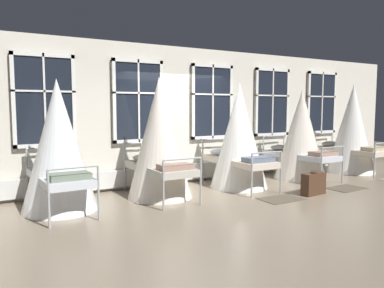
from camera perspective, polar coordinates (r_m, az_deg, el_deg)
name	(u,v)px	position (r m, az deg, el deg)	size (l,w,h in m)	color
ground	(202,192)	(8.06, 1.51, -7.09)	(27.59, 27.59, 0.00)	gray
back_wall_with_windows	(175,116)	(8.87, -2.50, 4.21)	(14.79, 0.10, 3.11)	beige
window_bank	(178,136)	(8.79, -2.12, 1.12)	(10.68, 0.10, 2.69)	black
cot_second	(58,147)	(6.86, -19.14, -0.45)	(1.26, 1.90, 2.23)	#9EA3A8
cot_third	(159,139)	(7.46, -4.83, 0.68)	(1.26, 1.90, 2.34)	#9EA3A8
cot_fourth	(239,137)	(8.45, 6.99, 0.98)	(1.26, 1.91, 2.26)	#9EA3A8
cot_fifth	(301,136)	(9.74, 15.82, 1.15)	(1.26, 1.91, 2.17)	#9EA3A8
cot_sixth	(352,130)	(11.22, 22.60, 1.97)	(1.26, 1.90, 2.37)	#9EA3A8
rug_fourth	(281,199)	(7.63, 13.04, -7.94)	(0.80, 0.56, 0.01)	brown
rug_fifth	(346,188)	(9.03, 21.84, -6.09)	(0.80, 0.56, 0.01)	brown
suitcase_dark	(314,184)	(8.14, 17.53, -5.63)	(0.58, 0.26, 0.47)	#472D1E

